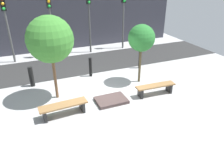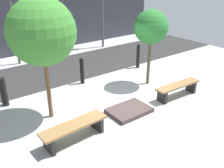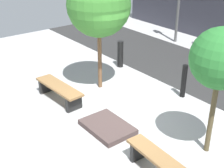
{
  "view_description": "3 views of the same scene",
  "coord_description": "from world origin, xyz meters",
  "px_view_note": "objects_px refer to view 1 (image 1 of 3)",
  "views": [
    {
      "loc": [
        -3.05,
        -7.92,
        4.86
      ],
      "look_at": [
        0.03,
        -0.62,
        0.84
      ],
      "focal_mm": 35.0,
      "sensor_mm": 36.0,
      "label": 1
    },
    {
      "loc": [
        -4.5,
        -5.67,
        4.03
      ],
      "look_at": [
        -0.23,
        -0.01,
        0.82
      ],
      "focal_mm": 40.0,
      "sensor_mm": 36.0,
      "label": 2
    },
    {
      "loc": [
        5.21,
        -4.51,
        4.42
      ],
      "look_at": [
        -0.45,
        -0.11,
        0.93
      ],
      "focal_mm": 50.0,
      "sensor_mm": 36.0,
      "label": 3
    }
  ],
  "objects_px": {
    "tree_behind_left_bench": "(50,40)",
    "tree_behind_right_bench": "(141,38)",
    "bollard_left": "(90,67)",
    "traffic_light_west": "(6,18)",
    "bollard_far_left": "(31,77)",
    "traffic_light_east": "(124,10)",
    "bench_left": "(64,107)",
    "planter_bed": "(111,100)",
    "traffic_light_mid_east": "(89,12)",
    "bench_right": "(155,88)",
    "bollard_center": "(140,59)",
    "traffic_light_mid_west": "(50,15)"
  },
  "relations": [
    {
      "from": "tree_behind_right_bench",
      "to": "traffic_light_mid_east",
      "type": "distance_m",
      "value": 5.42
    },
    {
      "from": "traffic_light_west",
      "to": "traffic_light_east",
      "type": "distance_m",
      "value": 7.33
    },
    {
      "from": "bollard_left",
      "to": "traffic_light_mid_west",
      "type": "bearing_deg",
      "value": 107.9
    },
    {
      "from": "bench_left",
      "to": "traffic_light_east",
      "type": "relative_size",
      "value": 0.47
    },
    {
      "from": "planter_bed",
      "to": "bollard_left",
      "type": "xyz_separation_m",
      "value": [
        0.0,
        2.81,
        0.44
      ]
    },
    {
      "from": "bench_right",
      "to": "traffic_light_mid_east",
      "type": "xyz_separation_m",
      "value": [
        -0.82,
        6.79,
        2.35
      ]
    },
    {
      "from": "bollard_center",
      "to": "tree_behind_right_bench",
      "type": "bearing_deg",
      "value": -120.11
    },
    {
      "from": "traffic_light_mid_east",
      "to": "bollard_left",
      "type": "bearing_deg",
      "value": -107.9
    },
    {
      "from": "tree_behind_left_bench",
      "to": "bollard_far_left",
      "type": "height_order",
      "value": "tree_behind_left_bench"
    },
    {
      "from": "planter_bed",
      "to": "traffic_light_east",
      "type": "relative_size",
      "value": 0.33
    },
    {
      "from": "bench_left",
      "to": "bollard_left",
      "type": "xyz_separation_m",
      "value": [
        2.04,
        3.01,
        0.16
      ]
    },
    {
      "from": "bench_right",
      "to": "tree_behind_right_bench",
      "type": "height_order",
      "value": "tree_behind_right_bench"
    },
    {
      "from": "bollard_left",
      "to": "traffic_light_east",
      "type": "bearing_deg",
      "value": 45.91
    },
    {
      "from": "bollard_left",
      "to": "traffic_light_west",
      "type": "relative_size",
      "value": 0.27
    },
    {
      "from": "bench_left",
      "to": "traffic_light_west",
      "type": "height_order",
      "value": "traffic_light_west"
    },
    {
      "from": "bollard_left",
      "to": "traffic_light_west",
      "type": "distance_m",
      "value": 5.67
    },
    {
      "from": "tree_behind_left_bench",
      "to": "bollard_far_left",
      "type": "bearing_deg",
      "value": 120.11
    },
    {
      "from": "bench_right",
      "to": "tree_behind_right_bench",
      "type": "xyz_separation_m",
      "value": [
        0.0,
        1.46,
        1.85
      ]
    },
    {
      "from": "bollard_far_left",
      "to": "bollard_left",
      "type": "relative_size",
      "value": 0.96
    },
    {
      "from": "bollard_left",
      "to": "bollard_center",
      "type": "height_order",
      "value": "bollard_center"
    },
    {
      "from": "tree_behind_left_bench",
      "to": "traffic_light_mid_east",
      "type": "height_order",
      "value": "traffic_light_mid_east"
    },
    {
      "from": "planter_bed",
      "to": "traffic_light_mid_west",
      "type": "height_order",
      "value": "traffic_light_mid_west"
    },
    {
      "from": "traffic_light_west",
      "to": "bench_left",
      "type": "bearing_deg",
      "value": -76.54
    },
    {
      "from": "bollard_left",
      "to": "bollard_center",
      "type": "distance_m",
      "value": 2.94
    },
    {
      "from": "bench_left",
      "to": "tree_behind_left_bench",
      "type": "height_order",
      "value": "tree_behind_left_bench"
    },
    {
      "from": "planter_bed",
      "to": "bench_right",
      "type": "bearing_deg",
      "value": -5.61
    },
    {
      "from": "bollard_far_left",
      "to": "planter_bed",
      "type": "bearing_deg",
      "value": -43.73
    },
    {
      "from": "bench_right",
      "to": "bollard_center",
      "type": "bearing_deg",
      "value": 76.48
    },
    {
      "from": "bollard_far_left",
      "to": "traffic_light_east",
      "type": "bearing_deg",
      "value": 29.8
    },
    {
      "from": "bollard_left",
      "to": "tree_behind_left_bench",
      "type": "bearing_deg",
      "value": -142.67
    },
    {
      "from": "bollard_center",
      "to": "traffic_light_mid_west",
      "type": "relative_size",
      "value": 0.28
    },
    {
      "from": "planter_bed",
      "to": "bench_left",
      "type": "bearing_deg",
      "value": -174.39
    },
    {
      "from": "traffic_light_east",
      "to": "bollard_center",
      "type": "bearing_deg",
      "value": -100.85
    },
    {
      "from": "tree_behind_right_bench",
      "to": "traffic_light_west",
      "type": "bearing_deg",
      "value": 136.9
    },
    {
      "from": "tree_behind_left_bench",
      "to": "tree_behind_right_bench",
      "type": "height_order",
      "value": "tree_behind_left_bench"
    },
    {
      "from": "bench_left",
      "to": "traffic_light_west",
      "type": "bearing_deg",
      "value": 100.32
    },
    {
      "from": "bollard_far_left",
      "to": "traffic_light_mid_east",
      "type": "distance_m",
      "value": 6.04
    },
    {
      "from": "tree_behind_right_bench",
      "to": "traffic_light_east",
      "type": "bearing_deg",
      "value": 73.06
    },
    {
      "from": "bollard_left",
      "to": "bollard_far_left",
      "type": "bearing_deg",
      "value": 180.0
    },
    {
      "from": "bench_left",
      "to": "traffic_light_mid_east",
      "type": "xyz_separation_m",
      "value": [
        3.26,
        6.79,
        2.35
      ]
    },
    {
      "from": "traffic_light_east",
      "to": "planter_bed",
      "type": "bearing_deg",
      "value": -119.06
    },
    {
      "from": "bollard_far_left",
      "to": "traffic_light_mid_west",
      "type": "bearing_deg",
      "value": 65.57
    },
    {
      "from": "tree_behind_right_bench",
      "to": "traffic_light_mid_west",
      "type": "bearing_deg",
      "value": 121.42
    },
    {
      "from": "bollard_far_left",
      "to": "traffic_light_mid_east",
      "type": "bearing_deg",
      "value": 42.27
    },
    {
      "from": "bench_right",
      "to": "traffic_light_east",
      "type": "bearing_deg",
      "value": 79.68
    },
    {
      "from": "traffic_light_mid_east",
      "to": "tree_behind_right_bench",
      "type": "bearing_deg",
      "value": -81.3
    },
    {
      "from": "bollard_left",
      "to": "tree_behind_right_bench",
      "type": "bearing_deg",
      "value": -37.33
    },
    {
      "from": "traffic_light_west",
      "to": "tree_behind_left_bench",
      "type": "bearing_deg",
      "value": -73.05
    },
    {
      "from": "traffic_light_mid_west",
      "to": "traffic_light_east",
      "type": "height_order",
      "value": "traffic_light_east"
    },
    {
      "from": "bench_right",
      "to": "traffic_light_mid_west",
      "type": "distance_m",
      "value": 7.87
    }
  ]
}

